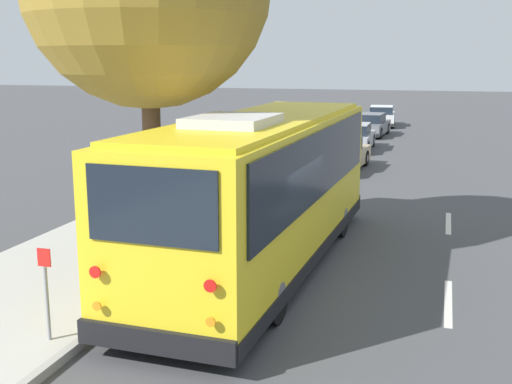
# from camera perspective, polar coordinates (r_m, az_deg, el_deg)

# --- Properties ---
(ground_plane) EXTENTS (160.00, 160.00, 0.00)m
(ground_plane) POSITION_cam_1_polar(r_m,az_deg,el_deg) (12.55, 0.21, -8.66)
(ground_plane) COLOR #474749
(sidewalk_slab) EXTENTS (80.00, 4.05, 0.15)m
(sidewalk_slab) POSITION_cam_1_polar(r_m,az_deg,el_deg) (14.12, -15.76, -6.43)
(sidewalk_slab) COLOR #B2AFA8
(sidewalk_slab) RESTS_ON ground
(curb_strip) EXTENTS (80.00, 0.14, 0.15)m
(curb_strip) POSITION_cam_1_polar(r_m,az_deg,el_deg) (13.16, -7.93, -7.44)
(curb_strip) COLOR #9D9A94
(curb_strip) RESTS_ON ground
(shuttle_bus) EXTENTS (10.15, 2.88, 3.38)m
(shuttle_bus) POSITION_cam_1_polar(r_m,az_deg,el_deg) (13.40, 0.63, 0.72)
(shuttle_bus) COLOR yellow
(shuttle_bus) RESTS_ON ground
(parked_sedan_tan) EXTENTS (4.56, 2.06, 1.30)m
(parked_sedan_tan) POSITION_cam_1_polar(r_m,az_deg,el_deg) (25.74, 7.38, 3.28)
(parked_sedan_tan) COLOR tan
(parked_sedan_tan) RESTS_ON ground
(parked_sedan_silver) EXTENTS (4.34, 1.80, 1.28)m
(parked_sedan_silver) POSITION_cam_1_polar(r_m,az_deg,el_deg) (31.66, 8.69, 4.81)
(parked_sedan_silver) COLOR #A8AAAF
(parked_sedan_silver) RESTS_ON ground
(parked_sedan_gray) EXTENTS (4.26, 1.98, 1.29)m
(parked_sedan_gray) POSITION_cam_1_polar(r_m,az_deg,el_deg) (37.59, 10.12, 5.86)
(parked_sedan_gray) COLOR slate
(parked_sedan_gray) RESTS_ON ground
(parked_sedan_white) EXTENTS (4.36, 1.99, 1.32)m
(parked_sedan_white) POSITION_cam_1_polar(r_m,az_deg,el_deg) (43.17, 11.07, 6.60)
(parked_sedan_white) COLOR silver
(parked_sedan_white) RESTS_ON ground
(sign_post_near) EXTENTS (0.06, 0.22, 1.46)m
(sign_post_near) POSITION_cam_1_polar(r_m,az_deg,el_deg) (10.33, -18.12, -8.54)
(sign_post_near) COLOR gray
(sign_post_near) RESTS_ON sidewalk_slab
(sign_post_far) EXTENTS (0.06, 0.06, 1.17)m
(sign_post_far) POSITION_cam_1_polar(r_m,az_deg,el_deg) (11.65, -13.63, -6.83)
(sign_post_far) COLOR gray
(sign_post_far) RESTS_ON sidewalk_slab
(fire_hydrant) EXTENTS (0.22, 0.22, 0.81)m
(fire_hydrant) POSITION_cam_1_polar(r_m,az_deg,el_deg) (22.19, 1.46, 1.87)
(fire_hydrant) COLOR #99999E
(fire_hydrant) RESTS_ON sidewalk_slab
(lane_stripe_mid) EXTENTS (2.40, 0.14, 0.01)m
(lane_stripe_mid) POSITION_cam_1_polar(r_m,az_deg,el_deg) (12.44, 16.72, -9.37)
(lane_stripe_mid) COLOR silver
(lane_stripe_mid) RESTS_ON ground
(lane_stripe_ahead) EXTENTS (2.40, 0.14, 0.01)m
(lane_stripe_ahead) POSITION_cam_1_polar(r_m,az_deg,el_deg) (18.18, 16.74, -2.66)
(lane_stripe_ahead) COLOR silver
(lane_stripe_ahead) RESTS_ON ground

